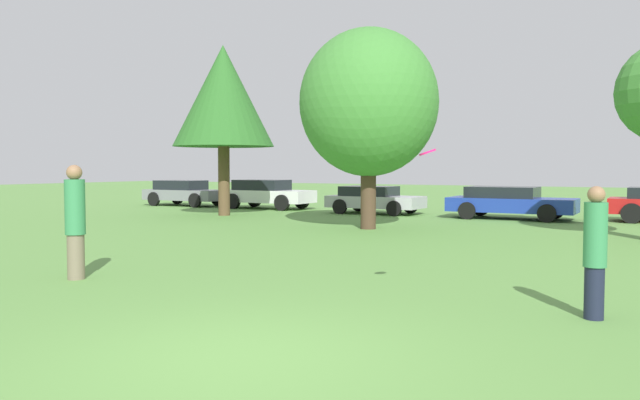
% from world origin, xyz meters
% --- Properties ---
extents(ground_plane, '(120.00, 120.00, 0.00)m').
position_xyz_m(ground_plane, '(0.00, 0.00, 0.00)').
color(ground_plane, '#5B8E42').
extents(person_thrower, '(0.34, 0.34, 1.94)m').
position_xyz_m(person_thrower, '(-5.05, 2.27, 1.00)').
color(person_thrower, '#726651').
rests_on(person_thrower, ground).
extents(person_catcher, '(0.28, 0.28, 1.66)m').
position_xyz_m(person_catcher, '(2.92, 3.47, 0.85)').
color(person_catcher, '#191E33').
rests_on(person_catcher, ground).
extents(frisbee, '(0.24, 0.24, 0.12)m').
position_xyz_m(frisbee, '(0.84, 3.18, 2.10)').
color(frisbee, '#F21E72').
extents(tree_0, '(3.94, 3.94, 6.66)m').
position_xyz_m(tree_0, '(-11.60, 14.84, 4.65)').
color(tree_0, brown).
rests_on(tree_0, ground).
extents(tree_1, '(4.23, 4.23, 6.12)m').
position_xyz_m(tree_1, '(-4.36, 12.63, 3.85)').
color(tree_1, '#473323').
rests_on(tree_1, ground).
extents(parked_car_grey, '(4.19, 1.85, 1.25)m').
position_xyz_m(parked_car_grey, '(-17.18, 18.89, 0.67)').
color(parked_car_grey, slate).
rests_on(parked_car_grey, ground).
extents(parked_car_white, '(4.27, 1.91, 1.32)m').
position_xyz_m(parked_car_white, '(-12.43, 19.01, 0.70)').
color(parked_car_white, silver).
rests_on(parked_car_white, ground).
extents(parked_car_silver, '(3.81, 1.94, 1.12)m').
position_xyz_m(parked_car_silver, '(-6.83, 18.56, 0.60)').
color(parked_car_silver, '#B2B2B7').
rests_on(parked_car_silver, ground).
extents(parked_car_blue, '(4.48, 2.04, 1.18)m').
position_xyz_m(parked_car_blue, '(-1.40, 18.56, 0.63)').
color(parked_car_blue, '#1E389E').
rests_on(parked_car_blue, ground).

